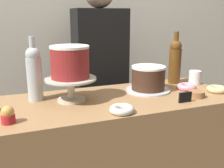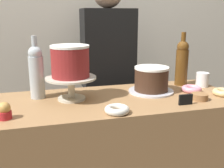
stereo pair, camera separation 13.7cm
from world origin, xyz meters
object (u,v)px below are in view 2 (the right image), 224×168
(wine_bottle_clear, at_px, (36,71))
(donut_glazed, at_px, (223,92))
(price_sign_chalkboard, at_px, (186,100))
(white_layer_cake, at_px, (70,61))
(cupcake_caramel, at_px, (5,111))
(barista_figure, at_px, (108,88))
(donut_sugar, at_px, (117,110))
(chocolate_round_cake, at_px, (151,79))
(cookie_stack, at_px, (200,97))
(cake_stand_pedestal, at_px, (71,84))
(wine_bottle_amber, at_px, (182,62))
(coffee_cup_ceramic, at_px, (202,80))
(donut_pink, at_px, (192,89))

(wine_bottle_clear, relative_size, donut_glazed, 2.91)
(price_sign_chalkboard, bearing_deg, white_layer_cake, 156.53)
(cupcake_caramel, distance_m, barista_figure, 0.94)
(donut_sugar, bearing_deg, white_layer_cake, 124.43)
(donut_glazed, relative_size, barista_figure, 0.07)
(chocolate_round_cake, bearing_deg, donut_glazed, -24.27)
(chocolate_round_cake, height_order, cookie_stack, chocolate_round_cake)
(wine_bottle_clear, height_order, price_sign_chalkboard, wine_bottle_clear)
(cake_stand_pedestal, relative_size, price_sign_chalkboard, 3.68)
(wine_bottle_clear, xyz_separation_m, donut_sugar, (0.34, -0.33, -0.13))
(cake_stand_pedestal, relative_size, wine_bottle_clear, 0.79)
(cake_stand_pedestal, relative_size, white_layer_cake, 1.33)
(wine_bottle_clear, xyz_separation_m, cookie_stack, (0.80, -0.26, -0.13))
(wine_bottle_amber, xyz_separation_m, donut_glazed, (0.11, -0.26, -0.13))
(coffee_cup_ceramic, bearing_deg, wine_bottle_clear, 178.54)
(wine_bottle_amber, relative_size, cupcake_caramel, 4.38)
(cake_stand_pedestal, height_order, white_layer_cake, white_layer_cake)
(donut_sugar, bearing_deg, chocolate_round_cake, 44.12)
(cupcake_caramel, distance_m, donut_pink, 0.99)
(cupcake_caramel, height_order, price_sign_chalkboard, cupcake_caramel)
(barista_figure, bearing_deg, donut_pink, -56.12)
(cookie_stack, xyz_separation_m, coffee_cup_ceramic, (0.17, 0.23, 0.03))
(white_layer_cake, height_order, cupcake_caramel, white_layer_cake)
(cupcake_caramel, relative_size, donut_glazed, 0.66)
(cake_stand_pedestal, height_order, donut_glazed, cake_stand_pedestal)
(cake_stand_pedestal, distance_m, price_sign_chalkboard, 0.58)
(cookie_stack, bearing_deg, cake_stand_pedestal, 164.33)
(donut_sugar, bearing_deg, coffee_cup_ceramic, 25.70)
(white_layer_cake, relative_size, donut_sugar, 1.73)
(wine_bottle_amber, height_order, coffee_cup_ceramic, wine_bottle_amber)
(donut_pink, distance_m, price_sign_chalkboard, 0.25)
(price_sign_chalkboard, xyz_separation_m, coffee_cup_ceramic, (0.28, 0.28, 0.02))
(cupcake_caramel, bearing_deg, wine_bottle_clear, 63.52)
(donut_glazed, bearing_deg, wine_bottle_clear, 167.48)
(wine_bottle_clear, bearing_deg, donut_pink, -7.54)
(coffee_cup_ceramic, bearing_deg, price_sign_chalkboard, -134.50)
(donut_pink, bearing_deg, cookie_stack, -106.03)
(wine_bottle_clear, distance_m, price_sign_chalkboard, 0.77)
(wine_bottle_amber, relative_size, donut_glazed, 2.91)
(chocolate_round_cake, xyz_separation_m, barista_figure, (-0.13, 0.47, -0.17))
(cupcake_caramel, xyz_separation_m, donut_pink, (0.98, 0.16, -0.02))
(donut_sugar, bearing_deg, donut_glazed, 9.98)
(white_layer_cake, bearing_deg, coffee_cup_ceramic, 3.79)
(donut_glazed, distance_m, cookie_stack, 0.18)
(cake_stand_pedestal, xyz_separation_m, donut_pink, (0.68, -0.03, -0.07))
(chocolate_round_cake, xyz_separation_m, cupcake_caramel, (-0.75, -0.22, -0.04))
(white_layer_cake, height_order, coffee_cup_ceramic, white_layer_cake)
(cookie_stack, height_order, price_sign_chalkboard, price_sign_chalkboard)
(cake_stand_pedestal, distance_m, donut_pink, 0.68)
(cake_stand_pedestal, height_order, coffee_cup_ceramic, cake_stand_pedestal)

